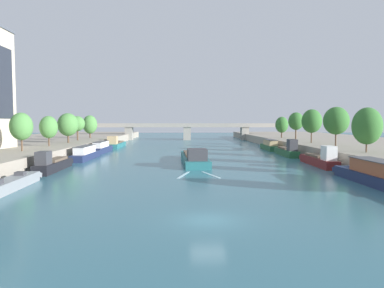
{
  "coord_description": "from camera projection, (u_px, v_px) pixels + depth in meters",
  "views": [
    {
      "loc": [
        -1.82,
        -24.69,
        7.09
      ],
      "look_at": [
        0.0,
        41.35,
        2.85
      ],
      "focal_mm": 32.77,
      "sensor_mm": 36.0,
      "label": 1
    }
  ],
  "objects": [
    {
      "name": "ground_plane",
      "position": [
        208.0,
        220.0,
        25.13
      ],
      "size": [
        400.0,
        400.0,
        0.0
      ],
      "primitive_type": "plane",
      "color": "#336675"
    },
    {
      "name": "quay_left",
      "position": [
        12.0,
        148.0,
        78.82
      ],
      "size": [
        36.0,
        170.0,
        2.35
      ],
      "primitive_type": "cube",
      "color": "gray",
      "rests_on": "ground"
    },
    {
      "name": "quay_right",
      "position": [
        364.0,
        147.0,
        81.04
      ],
      "size": [
        36.0,
        170.0,
        2.35
      ],
      "primitive_type": "cube",
      "color": "gray",
      "rests_on": "ground"
    },
    {
      "name": "barge_midriver",
      "position": [
        194.0,
        158.0,
        60.1
      ],
      "size": [
        4.66,
        21.16,
        2.9
      ],
      "color": "#23666B",
      "rests_on": "ground"
    },
    {
      "name": "wake_behind_barge",
      "position": [
        197.0,
        175.0,
        46.56
      ],
      "size": [
        5.6,
        6.0,
        0.03
      ],
      "color": "#A5D1DB",
      "rests_on": "ground"
    },
    {
      "name": "moored_boat_left_midway",
      "position": [
        11.0,
        183.0,
        36.82
      ],
      "size": [
        2.46,
        12.22,
        2.22
      ],
      "color": "gray",
      "rests_on": "ground"
    },
    {
      "name": "moored_boat_left_upstream",
      "position": [
        53.0,
        164.0,
        50.4
      ],
      "size": [
        2.42,
        12.49,
        3.12
      ],
      "color": "black",
      "rests_on": "ground"
    },
    {
      "name": "moored_boat_left_near",
      "position": [
        86.0,
        154.0,
        65.81
      ],
      "size": [
        2.53,
        13.49,
        2.59
      ],
      "color": "#1E284C",
      "rests_on": "ground"
    },
    {
      "name": "moored_boat_left_downstream",
      "position": [
        102.0,
        148.0,
        80.0
      ],
      "size": [
        2.44,
        13.2,
        2.61
      ],
      "color": "#1E284C",
      "rests_on": "ground"
    },
    {
      "name": "moored_boat_left_gap_after",
      "position": [
        116.0,
        144.0,
        96.9
      ],
      "size": [
        3.37,
        15.87,
        3.27
      ],
      "color": "#23666B",
      "rests_on": "ground"
    },
    {
      "name": "moored_boat_right_near",
      "position": [
        379.0,
        175.0,
        38.74
      ],
      "size": [
        3.11,
        16.43,
        2.83
      ],
      "color": "#1E284C",
      "rests_on": "ground"
    },
    {
      "name": "moored_boat_right_far",
      "position": [
        319.0,
        159.0,
        56.09
      ],
      "size": [
        2.59,
        13.53,
        3.46
      ],
      "color": "maroon",
      "rests_on": "ground"
    },
    {
      "name": "moored_boat_right_downstream",
      "position": [
        287.0,
        151.0,
        72.45
      ],
      "size": [
        2.43,
        12.52,
        3.61
      ],
      "color": "#235633",
      "rests_on": "ground"
    },
    {
      "name": "moored_boat_right_midway",
      "position": [
        270.0,
        145.0,
        88.05
      ],
      "size": [
        2.84,
        13.18,
        2.62
      ],
      "color": "#235633",
      "rests_on": "ground"
    },
    {
      "name": "tree_left_distant",
      "position": [
        21.0,
        126.0,
        56.14
      ],
      "size": [
        3.56,
        3.56,
        6.18
      ],
      "color": "brown",
      "rests_on": "quay_left"
    },
    {
      "name": "tree_left_end_of_row",
      "position": [
        49.0,
        127.0,
        67.55
      ],
      "size": [
        3.42,
        3.42,
        5.83
      ],
      "color": "brown",
      "rests_on": "quay_left"
    },
    {
      "name": "tree_left_far",
      "position": [
        68.0,
        125.0,
        78.41
      ],
      "size": [
        4.54,
        4.54,
        6.62
      ],
      "color": "brown",
      "rests_on": "quay_left"
    },
    {
      "name": "tree_left_midway",
      "position": [
        77.0,
        124.0,
        88.47
      ],
      "size": [
        3.75,
        3.75,
        6.12
      ],
      "color": "brown",
      "rests_on": "quay_left"
    },
    {
      "name": "tree_left_third",
      "position": [
        90.0,
        125.0,
        100.86
      ],
      "size": [
        4.1,
        4.1,
        6.54
      ],
      "color": "brown",
      "rests_on": "quay_left"
    },
    {
      "name": "tree_right_nearest",
      "position": [
        367.0,
        126.0,
        53.81
      ],
      "size": [
        4.44,
        4.44,
        6.92
      ],
      "color": "brown",
      "rests_on": "quay_right"
    },
    {
      "name": "tree_right_end_of_row",
      "position": [
        336.0,
        121.0,
        66.32
      ],
      "size": [
        4.74,
        4.74,
        7.53
      ],
      "color": "brown",
      "rests_on": "quay_right"
    },
    {
      "name": "tree_right_second",
      "position": [
        312.0,
        121.0,
        78.01
      ],
      "size": [
        4.42,
        4.42,
        7.48
      ],
      "color": "brown",
      "rests_on": "quay_right"
    },
    {
      "name": "tree_right_midway",
      "position": [
        296.0,
        121.0,
        90.5
      ],
      "size": [
        3.92,
        3.92,
        7.12
      ],
      "color": "brown",
      "rests_on": "quay_right"
    },
    {
      "name": "tree_right_by_lamp",
      "position": [
        282.0,
        125.0,
        102.7
      ],
      "size": [
        3.73,
        3.73,
        6.16
      ],
      "color": "brown",
      "rests_on": "quay_right"
    },
    {
      "name": "bridge_far",
      "position": [
        187.0,
        129.0,
        134.9
      ],
      "size": [
        68.65,
        4.4,
        6.42
      ],
      "color": "gray",
      "rests_on": "ground"
    }
  ]
}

